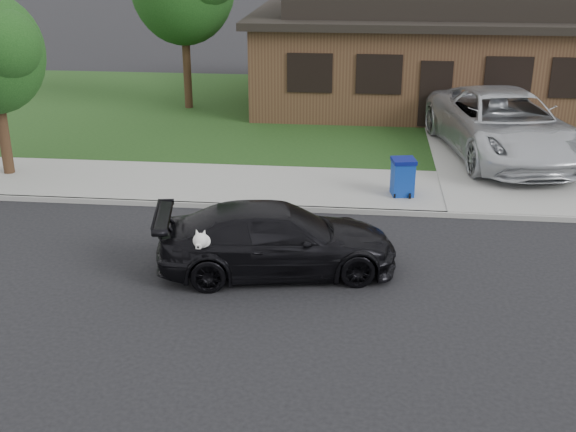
# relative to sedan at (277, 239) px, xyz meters

# --- Properties ---
(ground) EXTENTS (120.00, 120.00, 0.00)m
(ground) POSITION_rel_sedan_xyz_m (-0.21, -0.33, -0.66)
(ground) COLOR black
(ground) RESTS_ON ground
(sidewalk) EXTENTS (60.00, 3.00, 0.12)m
(sidewalk) POSITION_rel_sedan_xyz_m (-0.21, 4.67, -0.60)
(sidewalk) COLOR gray
(sidewalk) RESTS_ON ground
(curb) EXTENTS (60.00, 0.12, 0.12)m
(curb) POSITION_rel_sedan_xyz_m (-0.21, 3.17, -0.60)
(curb) COLOR gray
(curb) RESTS_ON ground
(lawn) EXTENTS (60.00, 13.00, 0.13)m
(lawn) POSITION_rel_sedan_xyz_m (-0.21, 12.67, -0.59)
(lawn) COLOR #193814
(lawn) RESTS_ON ground
(driveway) EXTENTS (4.50, 13.00, 0.14)m
(driveway) POSITION_rel_sedan_xyz_m (5.79, 9.67, -0.59)
(driveway) COLOR gray
(driveway) RESTS_ON ground
(sedan) EXTENTS (4.78, 2.63, 1.31)m
(sedan) POSITION_rel_sedan_xyz_m (0.00, 0.00, 0.00)
(sedan) COLOR black
(sedan) RESTS_ON ground
(minivan) EXTENTS (4.12, 6.93, 1.80)m
(minivan) POSITION_rel_sedan_xyz_m (5.45, 7.74, 0.38)
(minivan) COLOR silver
(minivan) RESTS_ON driveway
(recycling_bin) EXTENTS (0.63, 0.63, 0.91)m
(recycling_bin) POSITION_rel_sedan_xyz_m (2.54, 4.23, -0.08)
(recycling_bin) COLOR #0D3498
(recycling_bin) RESTS_ON sidewalk
(house) EXTENTS (12.60, 8.60, 4.65)m
(house) POSITION_rel_sedan_xyz_m (3.79, 14.67, 1.48)
(house) COLOR #422B1C
(house) RESTS_ON ground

